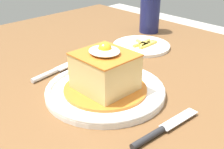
# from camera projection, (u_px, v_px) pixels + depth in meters

# --- Properties ---
(dining_table) EXTENTS (1.39, 1.04, 0.76)m
(dining_table) POSITION_uv_depth(u_px,v_px,m) (134.00, 132.00, 0.67)
(dining_table) COLOR brown
(dining_table) RESTS_ON ground_plane
(main_plate) EXTENTS (0.26, 0.26, 0.02)m
(main_plate) POSITION_uv_depth(u_px,v_px,m) (105.00, 90.00, 0.63)
(main_plate) COLOR white
(main_plate) RESTS_ON dining_table
(sandwich_meal) EXTENTS (0.18, 0.18, 0.11)m
(sandwich_meal) POSITION_uv_depth(u_px,v_px,m) (105.00, 73.00, 0.61)
(sandwich_meal) COLOR #C66B23
(sandwich_meal) RESTS_ON main_plate
(fork) EXTENTS (0.04, 0.14, 0.01)m
(fork) POSITION_uv_depth(u_px,v_px,m) (51.00, 72.00, 0.72)
(fork) COLOR silver
(fork) RESTS_ON dining_table
(knife) EXTENTS (0.03, 0.17, 0.01)m
(knife) POSITION_uv_depth(u_px,v_px,m) (158.00, 132.00, 0.51)
(knife) COLOR #262628
(knife) RESTS_ON dining_table
(soda_can) EXTENTS (0.07, 0.07, 0.12)m
(soda_can) POSITION_uv_depth(u_px,v_px,m) (150.00, 14.00, 1.00)
(soda_can) COLOR #191E51
(soda_can) RESTS_ON dining_table
(side_plate_fries) EXTENTS (0.17, 0.17, 0.02)m
(side_plate_fries) POSITION_uv_depth(u_px,v_px,m) (142.00, 46.00, 0.89)
(side_plate_fries) COLOR white
(side_plate_fries) RESTS_ON dining_table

